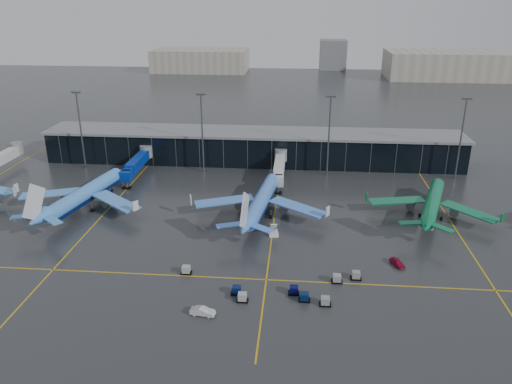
# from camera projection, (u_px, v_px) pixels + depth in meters

# --- Properties ---
(ground) EXTENTS (600.00, 600.00, 0.00)m
(ground) POSITION_uv_depth(u_px,v_px,m) (228.00, 244.00, 115.83)
(ground) COLOR #282B2D
(ground) RESTS_ON ground
(terminal_pier) EXTENTS (142.00, 17.00, 10.70)m
(terminal_pier) POSITION_uv_depth(u_px,v_px,m) (253.00, 146.00, 171.27)
(terminal_pier) COLOR black
(terminal_pier) RESTS_ON ground
(jet_bridges) EXTENTS (94.00, 27.50, 7.20)m
(jet_bridges) POSITION_uv_depth(u_px,v_px,m) (137.00, 163.00, 156.84)
(jet_bridges) COLOR #595B60
(jet_bridges) RESTS_ON ground
(flood_masts) EXTENTS (203.00, 0.50, 25.50)m
(flood_masts) POSITION_uv_depth(u_px,v_px,m) (265.00, 132.00, 156.66)
(flood_masts) COLOR #595B60
(flood_masts) RESTS_ON ground
(distant_hangars) EXTENTS (260.00, 71.00, 22.00)m
(distant_hangars) POSITION_uv_depth(u_px,v_px,m) (349.00, 62.00, 358.72)
(distant_hangars) COLOR #B2AD99
(distant_hangars) RESTS_ON ground
(taxi_lines) EXTENTS (220.00, 120.00, 0.02)m
(taxi_lines) POSITION_uv_depth(u_px,v_px,m) (273.00, 226.00, 124.84)
(taxi_lines) COLOR gold
(taxi_lines) RESTS_ON ground
(airliner_arkefly) EXTENTS (45.11, 49.25, 13.18)m
(airliner_arkefly) POSITION_uv_depth(u_px,v_px,m) (85.00, 185.00, 133.06)
(airliner_arkefly) COLOR #458DE4
(airliner_arkefly) RESTS_ON ground
(airliner_klm_near) EXTENTS (41.65, 46.06, 12.84)m
(airliner_klm_near) POSITION_uv_depth(u_px,v_px,m) (262.00, 192.00, 129.00)
(airliner_klm_near) COLOR #4581E5
(airliner_klm_near) RESTS_ON ground
(airliner_aer_lingus) EXTENTS (44.37, 47.35, 11.87)m
(airliner_aer_lingus) POSITION_uv_depth(u_px,v_px,m) (434.00, 195.00, 128.38)
(airliner_aer_lingus) COLOR #0C6B43
(airliner_aer_lingus) RESTS_ON ground
(baggage_carts) EXTENTS (37.02, 11.38, 1.70)m
(baggage_carts) POSITION_uv_depth(u_px,v_px,m) (285.00, 287.00, 97.04)
(baggage_carts) COLOR black
(baggage_carts) RESTS_ON ground
(mobile_airstair) EXTENTS (2.60, 3.46, 3.45)m
(mobile_airstair) POSITION_uv_depth(u_px,v_px,m) (273.00, 232.00, 119.89)
(mobile_airstair) COLOR white
(mobile_airstair) RESTS_ON ground
(service_van_red) EXTENTS (3.21, 4.46, 1.41)m
(service_van_red) POSITION_uv_depth(u_px,v_px,m) (397.00, 262.00, 106.25)
(service_van_red) COLOR maroon
(service_van_red) RESTS_ON ground
(service_van_white) EXTENTS (4.76, 2.15, 1.51)m
(service_van_white) POSITION_uv_depth(u_px,v_px,m) (203.00, 311.00, 89.73)
(service_van_white) COLOR silver
(service_van_white) RESTS_ON ground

